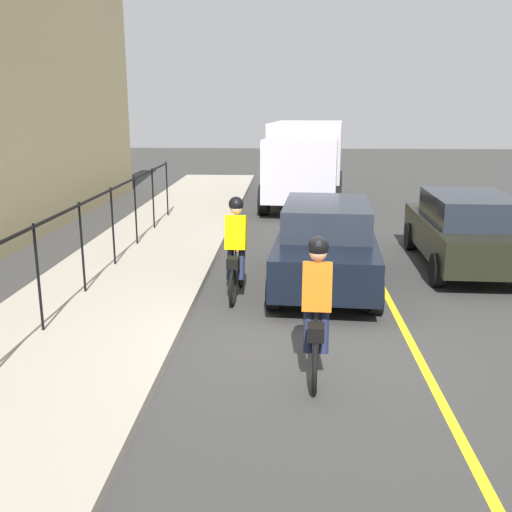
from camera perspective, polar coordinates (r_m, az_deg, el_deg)
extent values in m
plane|color=#353432|center=(8.57, 4.42, -8.73)|extent=(80.00, 80.00, 0.00)
cube|color=yellow|center=(8.77, 15.06, -8.66)|extent=(36.00, 0.12, 0.01)
cube|color=#9F9688|center=(9.11, -17.67, -7.47)|extent=(40.00, 3.20, 0.15)
cylinder|color=black|center=(9.04, -20.32, -1.99)|extent=(0.04, 0.04, 1.60)
cylinder|color=black|center=(10.72, -16.48, 0.79)|extent=(0.04, 0.04, 1.60)
cylinder|color=black|center=(12.45, -13.68, 2.81)|extent=(0.04, 0.04, 1.60)
cylinder|color=black|center=(14.21, -11.57, 4.33)|extent=(0.04, 0.04, 1.60)
cylinder|color=black|center=(16.00, -9.93, 5.51)|extent=(0.04, 0.04, 1.60)
cylinder|color=black|center=(17.80, -8.61, 6.45)|extent=(0.04, 0.04, 1.60)
cube|color=black|center=(9.72, -18.58, 3.80)|extent=(16.77, 0.04, 0.04)
torus|color=black|center=(11.12, -1.46, -1.43)|extent=(0.66, 0.10, 0.66)
torus|color=black|center=(10.12, -2.26, -3.04)|extent=(0.66, 0.10, 0.66)
cube|color=black|center=(10.55, -1.85, -0.89)|extent=(0.93, 0.09, 0.24)
cylinder|color=black|center=(10.37, -1.98, -0.31)|extent=(0.03, 0.03, 0.35)
cube|color=#FDD601|center=(10.31, -1.96, 2.31)|extent=(0.36, 0.38, 0.63)
sphere|color=tan|center=(10.28, -1.94, 4.66)|extent=(0.22, 0.22, 0.22)
sphere|color=black|center=(10.27, -1.94, 5.05)|extent=(0.26, 0.26, 0.26)
cylinder|color=#191E38|center=(10.43, -2.50, -0.52)|extent=(0.34, 0.14, 0.65)
cylinder|color=#191E38|center=(10.40, -1.41, -0.55)|extent=(0.34, 0.14, 0.65)
cube|color=black|center=(10.05, -2.25, -0.67)|extent=(0.25, 0.21, 0.18)
torus|color=black|center=(8.15, 5.82, -7.52)|extent=(0.66, 0.10, 0.66)
torus|color=black|center=(7.19, 5.72, -10.63)|extent=(0.66, 0.10, 0.66)
cube|color=black|center=(7.57, 5.82, -7.24)|extent=(0.93, 0.09, 0.24)
cylinder|color=black|center=(7.38, 5.84, -6.58)|extent=(0.03, 0.03, 0.35)
cube|color=#D16212|center=(7.27, 5.94, -2.94)|extent=(0.36, 0.38, 0.63)
sphere|color=tan|center=(7.20, 6.03, 0.37)|extent=(0.22, 0.22, 0.22)
sphere|color=black|center=(7.19, 6.04, 0.91)|extent=(0.26, 0.26, 0.26)
cylinder|color=#191E38|center=(7.42, 5.06, -6.84)|extent=(0.34, 0.14, 0.65)
cylinder|color=#191E38|center=(7.42, 6.61, -6.88)|extent=(0.34, 0.14, 0.65)
cube|color=black|center=(7.07, 5.81, -7.37)|extent=(0.25, 0.21, 0.18)
cube|color=black|center=(13.25, 19.53, 1.84)|extent=(4.45, 1.93, 0.70)
cube|color=#1E232D|center=(12.94, 19.98, 4.36)|extent=(2.51, 1.66, 0.56)
cylinder|color=black|center=(14.56, 14.73, 1.86)|extent=(0.65, 0.24, 0.64)
cylinder|color=black|center=(14.96, 21.16, 1.68)|extent=(0.65, 0.24, 0.64)
cylinder|color=black|center=(11.71, 17.17, -1.31)|extent=(0.65, 0.24, 0.64)
cube|color=black|center=(11.24, 6.77, 0.44)|extent=(4.52, 2.11, 0.70)
cube|color=#1E232D|center=(11.31, 6.88, 3.79)|extent=(2.57, 1.75, 0.56)
cylinder|color=black|center=(9.93, 11.55, -3.73)|extent=(0.65, 0.26, 0.64)
cylinder|color=black|center=(9.94, 1.72, -3.43)|extent=(0.65, 0.26, 0.64)
cylinder|color=black|center=(12.81, 10.59, 0.41)|extent=(0.65, 0.26, 0.64)
cylinder|color=black|center=(12.81, 2.99, 0.64)|extent=(0.65, 0.26, 0.64)
cube|color=#B9B0B9|center=(21.57, 4.97, 9.74)|extent=(4.96, 2.83, 2.30)
cube|color=silver|center=(18.19, 4.28, 8.26)|extent=(2.02, 2.37, 1.90)
cylinder|color=black|center=(18.41, 7.75, 5.26)|extent=(0.98, 0.39, 0.96)
cylinder|color=black|center=(18.57, 0.80, 5.47)|extent=(0.98, 0.39, 0.96)
cylinder|color=black|center=(22.71, 7.92, 6.97)|extent=(0.98, 0.39, 0.96)
cylinder|color=black|center=(22.84, 2.25, 7.14)|extent=(0.98, 0.39, 0.96)
cone|color=#EB5B17|center=(14.04, -2.07, 1.82)|extent=(0.36, 0.36, 0.61)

